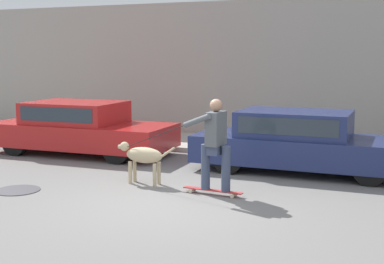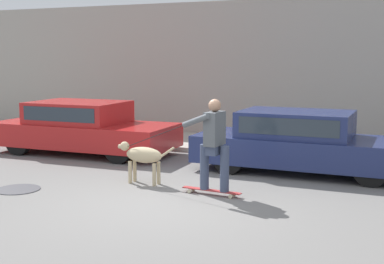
% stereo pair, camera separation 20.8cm
% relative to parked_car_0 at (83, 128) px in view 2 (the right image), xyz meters
% --- Properties ---
extents(ground_plane, '(36.00, 36.00, 0.00)m').
position_rel_parked_car_0_xyz_m(ground_plane, '(3.87, -3.21, -0.62)').
color(ground_plane, slate).
extents(back_wall, '(32.00, 0.30, 3.92)m').
position_rel_parked_car_0_xyz_m(back_wall, '(3.87, 3.79, 1.34)').
color(back_wall, '#9E998E').
rests_on(back_wall, ground_plane).
extents(sidewalk_curb, '(30.00, 2.51, 0.12)m').
position_rel_parked_car_0_xyz_m(sidewalk_curb, '(3.87, 2.36, -0.56)').
color(sidewalk_curb, '#A39E93').
rests_on(sidewalk_curb, ground_plane).
extents(parked_car_0, '(4.52, 1.97, 1.27)m').
position_rel_parked_car_0_xyz_m(parked_car_0, '(0.00, 0.00, 0.00)').
color(parked_car_0, black).
rests_on(parked_car_0, ground_plane).
extents(parked_car_1, '(4.46, 1.73, 1.26)m').
position_rel_parked_car_0_xyz_m(parked_car_1, '(5.38, 0.00, -0.01)').
color(parked_car_1, black).
rests_on(parked_car_1, ground_plane).
extents(dog, '(1.20, 0.33, 0.77)m').
position_rel_parked_car_0_xyz_m(dog, '(2.88, -2.18, -0.09)').
color(dog, tan).
rests_on(dog, ground_plane).
extents(skateboarder, '(2.43, 0.64, 1.67)m').
position_rel_parked_car_0_xyz_m(skateboarder, '(4.40, -2.42, 0.32)').
color(skateboarder, beige).
rests_on(skateboarder, ground_plane).
extents(manhole_cover, '(0.79, 0.79, 0.01)m').
position_rel_parked_car_0_xyz_m(manhole_cover, '(1.04, -3.50, -0.61)').
color(manhole_cover, '#38383D').
rests_on(manhole_cover, ground_plane).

